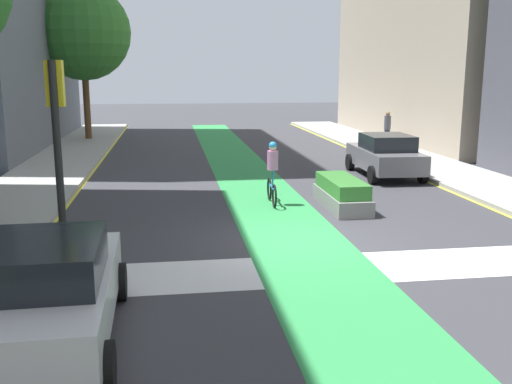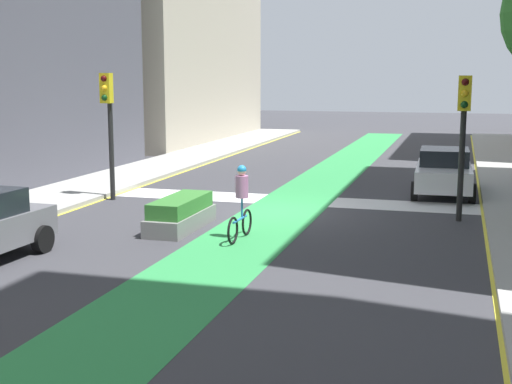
{
  "view_description": "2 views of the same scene",
  "coord_description": "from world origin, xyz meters",
  "px_view_note": "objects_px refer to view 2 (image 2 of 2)",
  "views": [
    {
      "loc": [
        -2.95,
        -12.51,
        3.8
      ],
      "look_at": [
        -0.86,
        1.61,
        0.84
      ],
      "focal_mm": 40.59,
      "sensor_mm": 36.0,
      "label": 1
    },
    {
      "loc": [
        -5.2,
        20.12,
        4.04
      ],
      "look_at": [
        0.05,
        2.02,
        0.91
      ],
      "focal_mm": 49.29,
      "sensor_mm": 36.0,
      "label": 2
    }
  ],
  "objects_px": {
    "traffic_signal_near_right": "(108,112)",
    "traffic_signal_near_left": "(463,120)",
    "car_white_left_near": "(444,171)",
    "median_planter": "(181,214)",
    "cyclist_in_lane": "(241,201)"
  },
  "relations": [
    {
      "from": "traffic_signal_near_left",
      "to": "car_white_left_near",
      "type": "xyz_separation_m",
      "value": [
        0.55,
        -4.59,
        -2.04
      ]
    },
    {
      "from": "traffic_signal_near_right",
      "to": "traffic_signal_near_left",
      "type": "relative_size",
      "value": 1.02
    },
    {
      "from": "traffic_signal_near_right",
      "to": "cyclist_in_lane",
      "type": "xyz_separation_m",
      "value": [
        -5.74,
        4.07,
        -1.93
      ]
    },
    {
      "from": "traffic_signal_near_left",
      "to": "car_white_left_near",
      "type": "height_order",
      "value": "traffic_signal_near_left"
    },
    {
      "from": "car_white_left_near",
      "to": "median_planter",
      "type": "xyz_separation_m",
      "value": [
        6.58,
        7.61,
        -0.4
      ]
    },
    {
      "from": "traffic_signal_near_left",
      "to": "car_white_left_near",
      "type": "distance_m",
      "value": 5.05
    },
    {
      "from": "cyclist_in_lane",
      "to": "median_planter",
      "type": "xyz_separation_m",
      "value": [
        1.9,
        -0.67,
        -0.57
      ]
    },
    {
      "from": "traffic_signal_near_right",
      "to": "traffic_signal_near_left",
      "type": "bearing_deg",
      "value": 178.04
    },
    {
      "from": "car_white_left_near",
      "to": "cyclist_in_lane",
      "type": "xyz_separation_m",
      "value": [
        4.68,
        8.28,
        0.17
      ]
    },
    {
      "from": "cyclist_in_lane",
      "to": "median_planter",
      "type": "distance_m",
      "value": 2.09
    },
    {
      "from": "traffic_signal_near_right",
      "to": "car_white_left_near",
      "type": "distance_m",
      "value": 11.43
    },
    {
      "from": "traffic_signal_near_right",
      "to": "cyclist_in_lane",
      "type": "distance_m",
      "value": 7.29
    },
    {
      "from": "traffic_signal_near_right",
      "to": "traffic_signal_near_left",
      "type": "distance_m",
      "value": 10.97
    },
    {
      "from": "car_white_left_near",
      "to": "median_planter",
      "type": "height_order",
      "value": "car_white_left_near"
    },
    {
      "from": "traffic_signal_near_right",
      "to": "cyclist_in_lane",
      "type": "relative_size",
      "value": 2.22
    }
  ]
}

